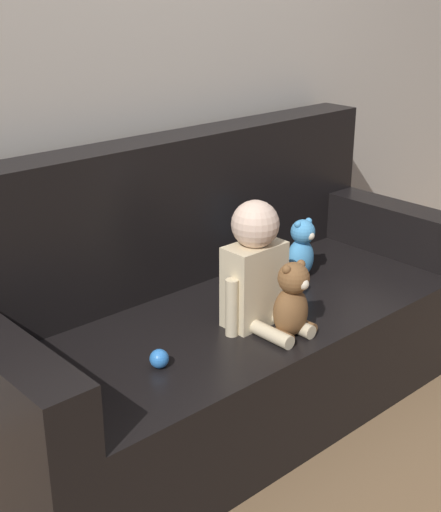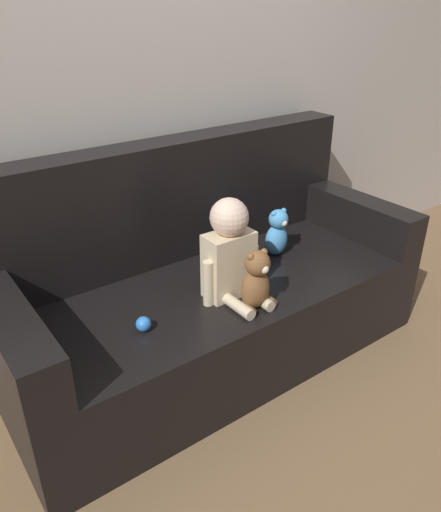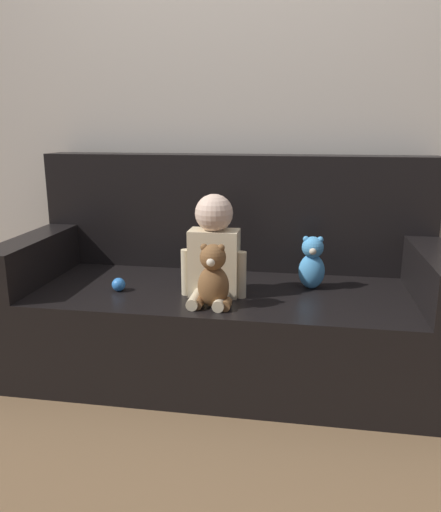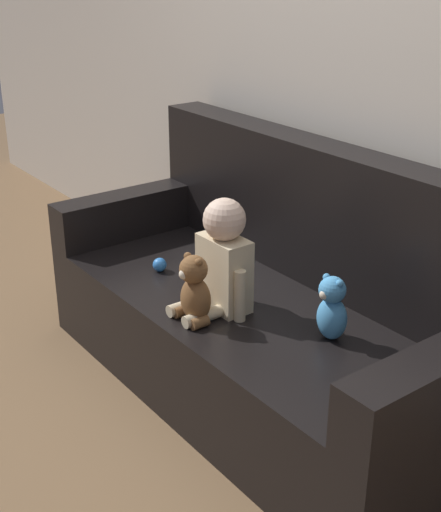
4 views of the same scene
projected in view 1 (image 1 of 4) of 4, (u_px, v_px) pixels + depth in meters
ground_plane at (231, 406)px, 2.81m from camera, size 12.00×12.00×0.00m
wall_back at (140, 56)px, 2.69m from camera, size 8.00×0.05×2.60m
couch at (219, 322)px, 2.74m from camera, size 2.01×0.86×1.02m
person_baby at (256, 269)px, 2.46m from camera, size 0.29×0.31×0.45m
teddy_bear_brown at (292, 302)px, 2.40m from camera, size 0.16×0.12×0.27m
plush_toy_side at (301, 249)px, 2.88m from camera, size 0.12×0.11×0.25m
toy_ball at (159, 359)px, 2.24m from camera, size 0.06×0.06×0.06m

